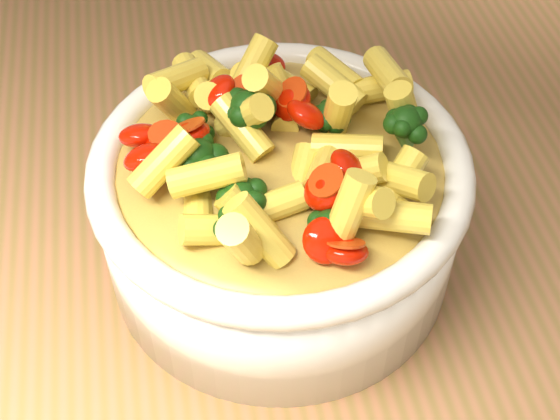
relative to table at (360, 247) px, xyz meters
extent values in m
cube|color=#A46B46|center=(0.00, 0.00, 0.08)|extent=(1.20, 0.80, 0.04)
cylinder|color=white|center=(-0.09, -0.08, 0.15)|extent=(0.25, 0.25, 0.10)
ellipsoid|color=white|center=(-0.09, -0.08, 0.12)|extent=(0.23, 0.23, 0.04)
torus|color=white|center=(-0.09, -0.08, 0.20)|extent=(0.26, 0.26, 0.02)
ellipsoid|color=#E1C74C|center=(-0.09, -0.08, 0.20)|extent=(0.22, 0.22, 0.02)
camera|label=1|loc=(-0.16, -0.44, 0.56)|focal=50.00mm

